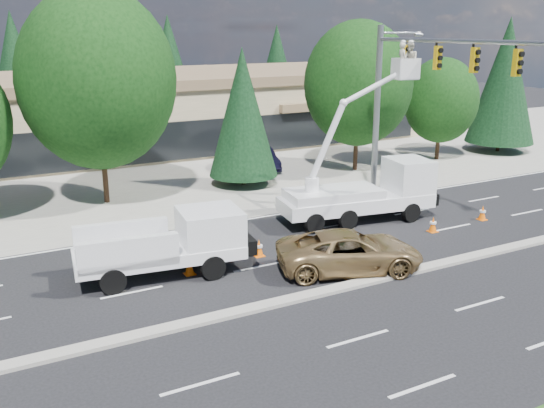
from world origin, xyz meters
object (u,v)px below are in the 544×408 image
bucket_truck (371,183)px  minivan (350,251)px  signal_mast (406,88)px  utility_pickup (172,249)px

bucket_truck → minivan: 6.70m
bucket_truck → signal_mast: bearing=29.0°
signal_mast → bucket_truck: (-2.62, -0.96, -4.26)m
bucket_truck → minivan: bucket_truck is taller
minivan → utility_pickup: bearing=84.0°
utility_pickup → bucket_truck: bucket_truck is taller
signal_mast → bucket_truck: size_ratio=1.22×
minivan → bucket_truck: bearing=-24.2°
signal_mast → minivan: 10.62m
bucket_truck → minivan: size_ratio=1.52×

